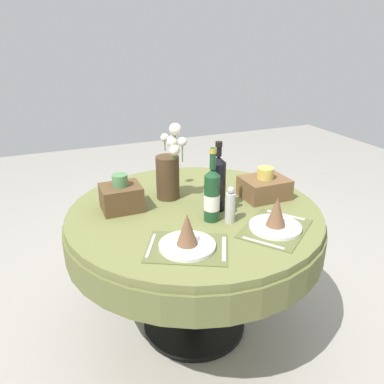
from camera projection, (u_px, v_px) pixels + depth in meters
name	position (u px, v px, depth m)	size (l,w,h in m)	color
ground	(194.00, 323.00, 2.24)	(8.00, 8.00, 0.00)	#9E998E
dining_table	(194.00, 229.00, 2.00)	(1.32, 1.32, 0.76)	olive
place_setting_left	(187.00, 238.00, 1.57)	(0.42, 0.39, 0.16)	brown
place_setting_right	(276.00, 220.00, 1.73)	(0.43, 0.41, 0.16)	brown
flower_vase	(169.00, 171.00, 2.01)	(0.13, 0.27, 0.42)	#47331E
wine_bottle_left	(212.00, 195.00, 1.78)	(0.08, 0.08, 0.36)	#194223
wine_bottle_centre	(218.00, 184.00, 1.88)	(0.08, 0.08, 0.36)	black
pepper_mill	(230.00, 206.00, 1.78)	(0.05, 0.05, 0.18)	#B7B2AD
woven_basket_side_left	(121.00, 196.00, 1.91)	(0.20, 0.17, 0.19)	brown
woven_basket_side_right	(264.00, 187.00, 2.06)	(0.24, 0.20, 0.17)	brown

